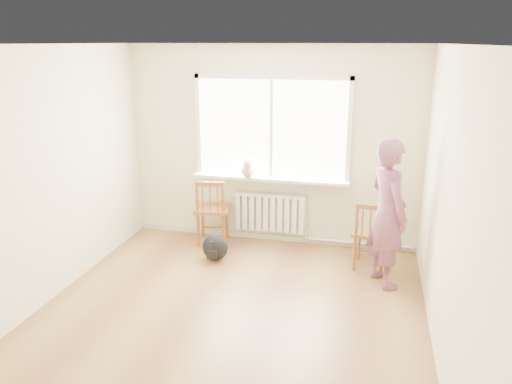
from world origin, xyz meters
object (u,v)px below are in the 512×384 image
Objects in this scene: person at (388,214)px; chair_right at (371,236)px; backpack at (215,247)px; chair_left at (212,212)px; cat at (248,169)px.

chair_right is at bearing -2.81° from person.
person reaches higher than chair_right.
chair_right is at bearing 5.35° from backpack.
chair_right is 1.97m from backpack.
person is at bearing 154.42° from chair_left.
chair_right is at bearing -26.30° from cat.
cat reaches higher than chair_right.
cat is at bearing -171.67° from chair_left.
person is 2.02m from cat.
backpack is (-0.28, -0.66, -0.90)m from cat.
cat is at bearing 67.00° from backpack.
cat reaches higher than chair_left.
person is 5.09× the size of backpack.
backpack is (-1.95, -0.18, -0.27)m from chair_right.
cat is 1.26× the size of backpack.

